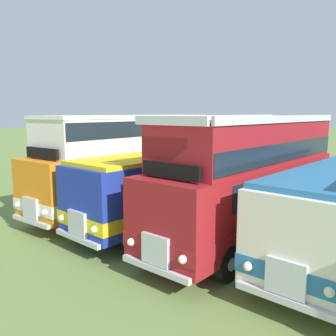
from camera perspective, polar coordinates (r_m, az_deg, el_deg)
ground_plane at (r=13.80m, az=12.97°, el=-10.86°), size 200.00×200.00×0.00m
bus_first_in_row at (r=17.23m, az=-6.19°, el=1.69°), size 2.81×10.55×4.49m
bus_second_in_row at (r=15.19m, az=2.52°, el=-1.96°), size 3.11×10.76×2.99m
bus_third_in_row at (r=13.11m, az=13.16°, el=-1.24°), size 2.83×10.09×4.52m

